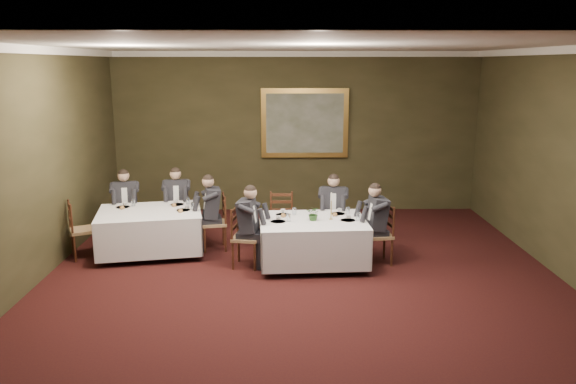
{
  "coord_description": "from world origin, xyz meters",
  "views": [
    {
      "loc": [
        -0.31,
        -7.36,
        3.25
      ],
      "look_at": [
        -0.21,
        1.76,
        1.15
      ],
      "focal_mm": 35.0,
      "sensor_mm": 36.0,
      "label": 1
    }
  ],
  "objects_px": {
    "chair_main_endleft": "(246,249)",
    "diner_sec_endright": "(214,222)",
    "diner_main_endright": "(378,233)",
    "diner_main_backright": "(333,220)",
    "chair_sec_backright": "(178,222)",
    "chair_main_backright": "(333,232)",
    "chair_main_backleft": "(281,233)",
    "diner_sec_backleft": "(126,213)",
    "painting": "(305,123)",
    "chair_sec_endright": "(215,234)",
    "diner_sec_backright": "(177,211)",
    "chair_sec_backleft": "(127,225)",
    "table_second": "(150,228)",
    "diner_main_endleft": "(246,236)",
    "chair_main_endright": "(378,247)",
    "table_main": "(313,238)",
    "candlestick": "(331,209)",
    "chair_sec_endleft": "(84,241)",
    "centerpiece": "(314,213)"
  },
  "relations": [
    {
      "from": "diner_sec_backright",
      "to": "chair_sec_endright",
      "type": "relative_size",
      "value": 1.35
    },
    {
      "from": "diner_sec_endright",
      "to": "chair_main_backleft",
      "type": "bearing_deg",
      "value": -98.28
    },
    {
      "from": "candlestick",
      "to": "chair_main_endright",
      "type": "bearing_deg",
      "value": 1.81
    },
    {
      "from": "chair_main_endright",
      "to": "candlestick",
      "type": "bearing_deg",
      "value": 83.42
    },
    {
      "from": "diner_main_endright",
      "to": "diner_sec_endright",
      "type": "distance_m",
      "value": 2.89
    },
    {
      "from": "chair_sec_endright",
      "to": "candlestick",
      "type": "relative_size",
      "value": 2.16
    },
    {
      "from": "diner_main_backright",
      "to": "diner_main_endleft",
      "type": "bearing_deg",
      "value": 39.84
    },
    {
      "from": "chair_main_backleft",
      "to": "diner_main_backright",
      "type": "bearing_deg",
      "value": -176.97
    },
    {
      "from": "chair_main_backright",
      "to": "diner_main_endright",
      "type": "height_order",
      "value": "diner_main_endright"
    },
    {
      "from": "table_main",
      "to": "chair_main_backright",
      "type": "height_order",
      "value": "chair_main_backright"
    },
    {
      "from": "diner_main_endright",
      "to": "diner_main_backright",
      "type": "bearing_deg",
      "value": 30.09
    },
    {
      "from": "painting",
      "to": "chair_sec_endright",
      "type": "bearing_deg",
      "value": -121.95
    },
    {
      "from": "chair_main_endright",
      "to": "table_second",
      "type": "bearing_deg",
      "value": 73.73
    },
    {
      "from": "table_main",
      "to": "chair_main_endright",
      "type": "distance_m",
      "value": 1.11
    },
    {
      "from": "table_second",
      "to": "diner_sec_backleft",
      "type": "relative_size",
      "value": 1.47
    },
    {
      "from": "diner_sec_backleft",
      "to": "diner_sec_endright",
      "type": "bearing_deg",
      "value": 148.77
    },
    {
      "from": "chair_main_endleft",
      "to": "diner_sec_endright",
      "type": "height_order",
      "value": "diner_sec_endright"
    },
    {
      "from": "chair_main_backleft",
      "to": "diner_sec_backright",
      "type": "bearing_deg",
      "value": -19.05
    },
    {
      "from": "table_second",
      "to": "diner_main_endright",
      "type": "height_order",
      "value": "diner_main_endright"
    },
    {
      "from": "diner_main_backright",
      "to": "chair_sec_endright",
      "type": "bearing_deg",
      "value": 9.68
    },
    {
      "from": "diner_main_endleft",
      "to": "chair_main_endright",
      "type": "relative_size",
      "value": 1.35
    },
    {
      "from": "diner_main_backright",
      "to": "chair_sec_endright",
      "type": "height_order",
      "value": "diner_main_backright"
    },
    {
      "from": "diner_sec_backright",
      "to": "diner_sec_backleft",
      "type": "bearing_deg",
      "value": 4.11
    },
    {
      "from": "chair_main_endleft",
      "to": "chair_sec_backleft",
      "type": "xyz_separation_m",
      "value": [
        -2.33,
        1.46,
        0.0
      ]
    },
    {
      "from": "painting",
      "to": "diner_main_endright",
      "type": "bearing_deg",
      "value": -72.66
    },
    {
      "from": "chair_main_endright",
      "to": "candlestick",
      "type": "relative_size",
      "value": 2.16
    },
    {
      "from": "diner_main_endleft",
      "to": "diner_main_endright",
      "type": "distance_m",
      "value": 2.17
    },
    {
      "from": "diner_main_endright",
      "to": "chair_sec_backright",
      "type": "bearing_deg",
      "value": 58.67
    },
    {
      "from": "diner_sec_backright",
      "to": "painting",
      "type": "height_order",
      "value": "painting"
    },
    {
      "from": "chair_main_backleft",
      "to": "diner_main_endright",
      "type": "relative_size",
      "value": 0.74
    },
    {
      "from": "diner_sec_endright",
      "to": "chair_main_endleft",
      "type": "bearing_deg",
      "value": -155.59
    },
    {
      "from": "table_main",
      "to": "diner_main_backright",
      "type": "height_order",
      "value": "diner_main_backright"
    },
    {
      "from": "candlestick",
      "to": "chair_sec_endleft",
      "type": "bearing_deg",
      "value": 175.14
    },
    {
      "from": "diner_main_endright",
      "to": "diner_sec_backleft",
      "type": "bearing_deg",
      "value": 65.17
    },
    {
      "from": "diner_main_endleft",
      "to": "chair_sec_backright",
      "type": "xyz_separation_m",
      "value": [
        -1.41,
        1.64,
        -0.23
      ]
    },
    {
      "from": "diner_main_backright",
      "to": "chair_main_backright",
      "type": "bearing_deg",
      "value": -90.0
    },
    {
      "from": "diner_sec_endright",
      "to": "painting",
      "type": "xyz_separation_m",
      "value": [
        1.71,
        2.72,
        1.45
      ]
    },
    {
      "from": "diner_sec_backleft",
      "to": "chair_main_endleft",
      "type": "bearing_deg",
      "value": 135.76
    },
    {
      "from": "chair_main_backright",
      "to": "diner_main_endleft",
      "type": "height_order",
      "value": "diner_main_endleft"
    },
    {
      "from": "chair_sec_backleft",
      "to": "chair_sec_backright",
      "type": "relative_size",
      "value": 1.0
    },
    {
      "from": "diner_sec_backright",
      "to": "diner_main_backright",
      "type": "bearing_deg",
      "value": 160.71
    },
    {
      "from": "table_main",
      "to": "chair_main_backright",
      "type": "distance_m",
      "value": 1.02
    },
    {
      "from": "chair_main_backleft",
      "to": "diner_sec_backleft",
      "type": "bearing_deg",
      "value": -9.82
    },
    {
      "from": "table_second",
      "to": "diner_sec_backright",
      "type": "height_order",
      "value": "diner_sec_backright"
    },
    {
      "from": "chair_main_endleft",
      "to": "chair_sec_endright",
      "type": "relative_size",
      "value": 1.0
    },
    {
      "from": "chair_main_backleft",
      "to": "chair_sec_endright",
      "type": "distance_m",
      "value": 1.19
    },
    {
      "from": "chair_main_endright",
      "to": "chair_sec_backright",
      "type": "distance_m",
      "value": 3.89
    },
    {
      "from": "diner_sec_backleft",
      "to": "centerpiece",
      "type": "bearing_deg",
      "value": 145.33
    },
    {
      "from": "chair_sec_backright",
      "to": "table_main",
      "type": "bearing_deg",
      "value": 141.23
    },
    {
      "from": "chair_sec_backleft",
      "to": "diner_sec_backleft",
      "type": "distance_m",
      "value": 0.23
    }
  ]
}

